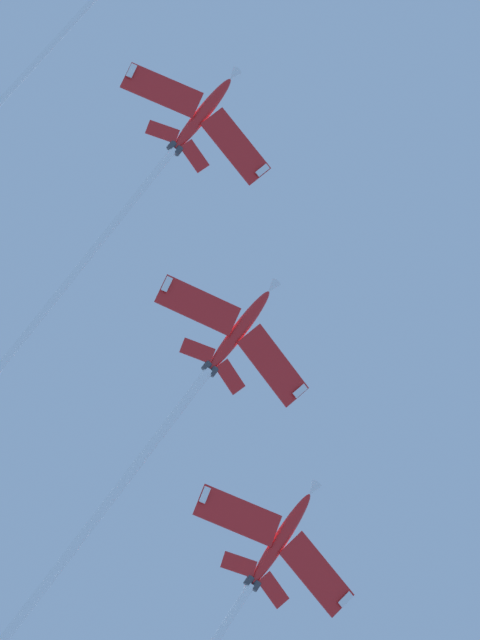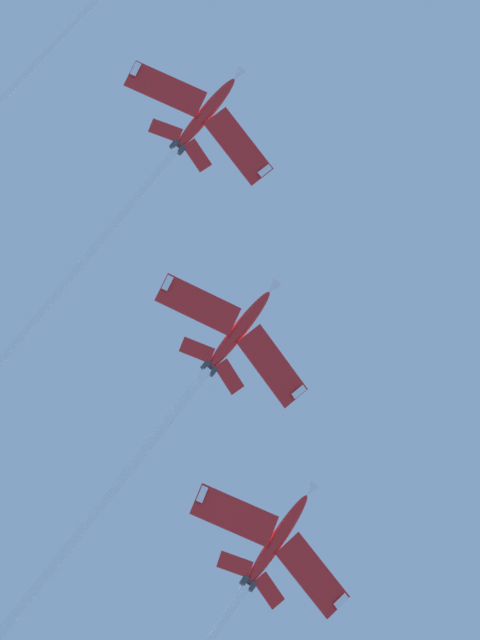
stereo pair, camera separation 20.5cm
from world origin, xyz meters
name	(u,v)px [view 2 (the right image)]	position (x,y,z in m)	size (l,w,h in m)	color
jet_second	(157,172)	(26.43, 5.48, 156.60)	(45.68, 23.79, 26.30)	red
jet_third	(180,406)	(49.38, -5.03, 147.15)	(42.75, 24.01, 25.19)	red
jet_fourth	(230,611)	(67.37, -16.62, 141.74)	(43.39, 22.94, 24.49)	red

